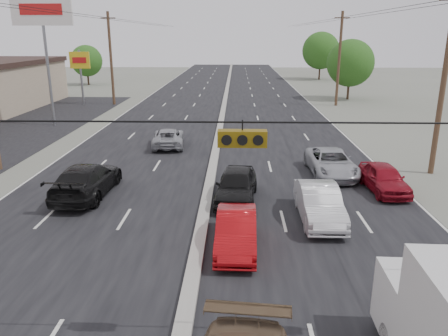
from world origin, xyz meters
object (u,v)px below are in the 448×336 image
at_px(tree_right_mid, 350,63).
at_px(queue_car_b, 319,204).
at_px(tree_right_far, 321,51).
at_px(pole_sign_billboard, 42,18).
at_px(queue_car_c, 331,163).
at_px(tree_left_far, 87,61).
at_px(queue_car_a, 236,185).
at_px(oncoming_near, 87,180).
at_px(oncoming_far, 168,138).
at_px(pole_sign_far, 80,65).
at_px(queue_car_e, 384,178).
at_px(utility_pole_right_c, 339,59).
at_px(utility_pole_left_c, 111,58).
at_px(utility_pole_right_b, 443,83).
at_px(red_sedan, 236,231).

relative_size(tree_right_mid, queue_car_b, 1.57).
relative_size(tree_right_mid, tree_right_far, 0.88).
relative_size(pole_sign_billboard, queue_car_c, 2.18).
relative_size(tree_left_far, queue_car_a, 1.35).
distance_m(oncoming_near, oncoming_far, 10.25).
distance_m(pole_sign_far, tree_left_far, 20.89).
height_order(queue_car_a, queue_car_e, queue_car_a).
relative_size(queue_car_b, queue_car_c, 0.90).
bearing_deg(queue_car_b, tree_right_far, 79.48).
xyz_separation_m(utility_pole_right_c, queue_car_e, (-3.72, -28.16, -4.41)).
bearing_deg(oncoming_far, tree_left_far, -70.72).
relative_size(utility_pole_right_c, queue_car_e, 2.46).
height_order(queue_car_e, oncoming_near, oncoming_near).
bearing_deg(utility_pole_left_c, oncoming_near, -77.23).
xyz_separation_m(utility_pole_right_b, pole_sign_far, (-28.50, 25.00, -0.70)).
relative_size(utility_pole_right_c, red_sedan, 2.41).
bearing_deg(queue_car_b, queue_car_e, 43.02).
bearing_deg(oncoming_near, utility_pole_right_c, -120.62).
bearing_deg(tree_left_far, pole_sign_billboard, -76.81).
distance_m(queue_car_e, oncoming_near, 14.71).
bearing_deg(queue_car_c, oncoming_far, 146.90).
bearing_deg(utility_pole_right_c, tree_right_mid, 63.43).
bearing_deg(oncoming_far, utility_pole_right_b, 153.95).
distance_m(pole_sign_far, red_sedan, 38.82).
distance_m(utility_pole_left_c, pole_sign_far, 3.57).
bearing_deg(utility_pole_left_c, pole_sign_billboard, -99.46).
relative_size(utility_pole_left_c, pole_sign_far, 1.67).
relative_size(queue_car_a, queue_car_c, 0.90).
xyz_separation_m(pole_sign_far, queue_car_e, (24.78, -28.16, -3.71)).
bearing_deg(red_sedan, utility_pole_right_c, 73.31).
bearing_deg(pole_sign_billboard, oncoming_near, -63.37).
bearing_deg(oncoming_near, queue_car_b, 167.70).
height_order(pole_sign_far, queue_car_a, pole_sign_far).
height_order(utility_pole_right_c, pole_sign_far, utility_pole_right_c).
height_order(tree_right_far, oncoming_far, tree_right_far).
distance_m(utility_pole_right_b, tree_right_mid, 30.11).
bearing_deg(pole_sign_far, tree_right_mid, 9.16).
distance_m(utility_pole_right_b, utility_pole_right_c, 25.00).
bearing_deg(queue_car_c, utility_pole_left_c, 125.69).
relative_size(tree_right_far, oncoming_far, 1.79).
bearing_deg(tree_right_mid, utility_pole_right_b, -94.76).
relative_size(queue_car_a, oncoming_near, 0.82).
height_order(queue_car_b, oncoming_far, queue_car_b).
distance_m(red_sedan, queue_car_e, 9.73).
distance_m(utility_pole_right_b, queue_car_a, 12.80).
bearing_deg(pole_sign_billboard, queue_car_a, -48.01).
xyz_separation_m(tree_left_far, oncoming_far, (18.59, -39.22, -3.08)).
bearing_deg(tree_right_mid, oncoming_far, -127.24).
bearing_deg(pole_sign_billboard, queue_car_b, -45.65).
bearing_deg(queue_car_a, tree_right_far, 81.37).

